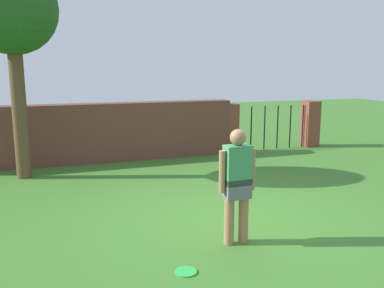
{
  "coord_description": "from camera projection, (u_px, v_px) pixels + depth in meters",
  "views": [
    {
      "loc": [
        -2.72,
        -5.89,
        2.45
      ],
      "look_at": [
        -0.16,
        1.37,
        1.0
      ],
      "focal_mm": 38.73,
      "sensor_mm": 36.0,
      "label": 1
    }
  ],
  "objects": [
    {
      "name": "brick_wall",
      "position": [
        98.0,
        133.0,
        10.66
      ],
      "size": [
        7.2,
        0.5,
        1.52
      ],
      "primitive_type": "cube",
      "color": "brown",
      "rests_on": "ground"
    },
    {
      "name": "fence_gate",
      "position": [
        271.0,
        126.0,
        12.33
      ],
      "size": [
        3.19,
        0.44,
        1.4
      ],
      "color": "brown",
      "rests_on": "ground"
    },
    {
      "name": "ground_plane",
      "position": [
        229.0,
        218.0,
        6.8
      ],
      "size": [
        40.0,
        40.0,
        0.0
      ],
      "primitive_type": "plane",
      "color": "#3D7528"
    },
    {
      "name": "person",
      "position": [
        237.0,
        181.0,
        5.67
      ],
      "size": [
        0.54,
        0.22,
        1.62
      ],
      "rotation": [
        0.0,
        0.0,
        -3.14
      ],
      "color": "#9E704C",
      "rests_on": "ground"
    },
    {
      "name": "frisbee_green",
      "position": [
        186.0,
        272.0,
        4.99
      ],
      "size": [
        0.27,
        0.27,
        0.02
      ],
      "primitive_type": "cylinder",
      "color": "green",
      "rests_on": "ground"
    },
    {
      "name": "tree",
      "position": [
        12.0,
        13.0,
        8.61
      ],
      "size": [
        1.9,
        1.9,
        4.58
      ],
      "color": "brown",
      "rests_on": "ground"
    }
  ]
}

